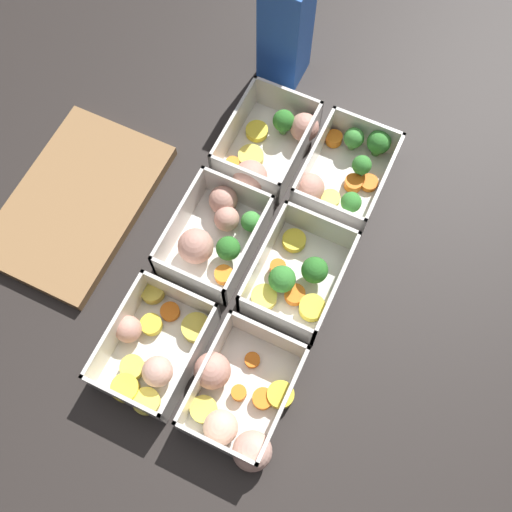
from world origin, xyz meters
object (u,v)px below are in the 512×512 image
(container_near_right, at_px, (345,173))
(juice_carton, at_px, (286,29))
(container_near_center, at_px, (297,277))
(container_far_center, at_px, (216,234))
(container_far_right, at_px, (269,147))
(container_far_left, at_px, (152,348))
(container_near_left, at_px, (237,404))

(container_near_right, xyz_separation_m, juice_carton, (0.15, 0.17, 0.07))
(container_near_center, height_order, juice_carton, juice_carton)
(container_near_center, height_order, container_far_center, same)
(container_far_right, xyz_separation_m, juice_carton, (0.16, 0.05, 0.07))
(container_far_left, distance_m, container_far_right, 0.34)
(container_near_left, bearing_deg, container_far_center, 33.17)
(container_near_center, bearing_deg, container_far_left, 142.71)
(container_near_right, bearing_deg, container_near_left, -179.64)
(container_near_center, relative_size, juice_carton, 0.78)
(container_far_left, bearing_deg, container_far_center, -0.56)
(container_far_right, bearing_deg, container_far_left, 178.28)
(container_near_left, relative_size, container_near_right, 1.04)
(juice_carton, bearing_deg, container_far_center, -173.16)
(container_far_center, height_order, juice_carton, juice_carton)
(container_near_right, bearing_deg, juice_carton, 48.31)
(container_near_left, height_order, container_near_right, same)
(container_near_right, height_order, juice_carton, juice_carton)
(container_near_left, xyz_separation_m, container_far_left, (0.02, 0.13, -0.00))
(container_far_left, relative_size, juice_carton, 0.90)
(container_far_right, bearing_deg, container_far_center, 176.98)
(container_far_center, xyz_separation_m, juice_carton, (0.32, 0.04, 0.07))
(container_near_right, relative_size, juice_carton, 0.80)
(container_near_left, relative_size, container_near_center, 1.07)
(container_near_right, xyz_separation_m, container_far_center, (-0.17, 0.13, 0.00))
(container_near_center, bearing_deg, container_far_right, 35.30)
(container_near_center, relative_size, container_far_left, 0.87)
(container_near_center, distance_m, container_far_center, 0.13)
(container_near_left, bearing_deg, container_far_left, 82.51)
(container_near_center, bearing_deg, container_near_left, -179.80)
(container_far_center, distance_m, juice_carton, 0.33)
(container_near_right, height_order, container_far_right, same)
(container_near_center, xyz_separation_m, container_far_center, (0.01, 0.13, 0.00))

